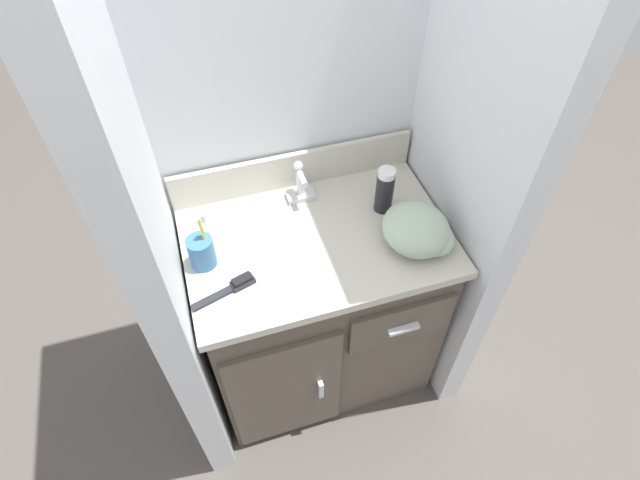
{
  "coord_description": "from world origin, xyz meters",
  "views": [
    {
      "loc": [
        -0.29,
        -0.95,
        1.9
      ],
      "look_at": [
        0.0,
        -0.03,
        0.8
      ],
      "focal_mm": 28.0,
      "sensor_mm": 36.0,
      "label": 1
    }
  ],
  "objects_px": {
    "hairbrush": "(232,287)",
    "hand_towel": "(420,230)",
    "toothbrush_cup": "(202,251)",
    "shaving_cream_can": "(385,190)"
  },
  "relations": [
    {
      "from": "toothbrush_cup",
      "to": "shaving_cream_can",
      "type": "distance_m",
      "value": 0.57
    },
    {
      "from": "toothbrush_cup",
      "to": "hairbrush",
      "type": "bearing_deg",
      "value": -63.35
    },
    {
      "from": "shaving_cream_can",
      "to": "hand_towel",
      "type": "distance_m",
      "value": 0.17
    },
    {
      "from": "toothbrush_cup",
      "to": "hand_towel",
      "type": "relative_size",
      "value": 0.89
    },
    {
      "from": "shaving_cream_can",
      "to": "hairbrush",
      "type": "bearing_deg",
      "value": -161.71
    },
    {
      "from": "shaving_cream_can",
      "to": "hand_towel",
      "type": "relative_size",
      "value": 0.74
    },
    {
      "from": "hairbrush",
      "to": "toothbrush_cup",
      "type": "bearing_deg",
      "value": 100.24
    },
    {
      "from": "hairbrush",
      "to": "hand_towel",
      "type": "height_order",
      "value": "hand_towel"
    },
    {
      "from": "shaving_cream_can",
      "to": "hand_towel",
      "type": "height_order",
      "value": "shaving_cream_can"
    },
    {
      "from": "toothbrush_cup",
      "to": "hand_towel",
      "type": "distance_m",
      "value": 0.62
    }
  ]
}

